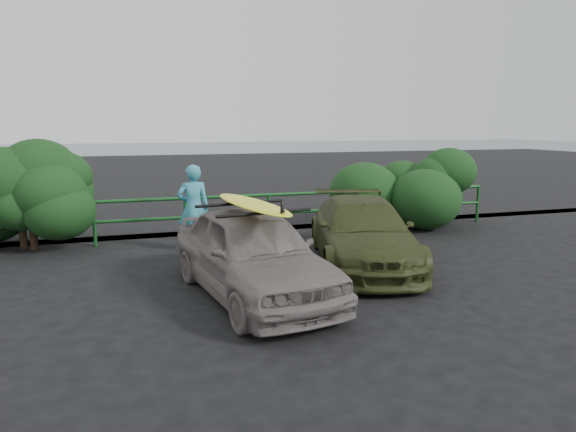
% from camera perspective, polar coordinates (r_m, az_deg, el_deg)
% --- Properties ---
extents(ground, '(80.00, 80.00, 0.00)m').
position_cam_1_polar(ground, '(7.72, 0.28, -10.21)').
color(ground, black).
extents(ocean, '(200.00, 200.00, 0.00)m').
position_cam_1_polar(ocean, '(67.00, -15.30, 7.51)').
color(ocean, '#546267').
rests_on(ocean, ground).
extents(guardrail, '(14.00, 0.08, 1.04)m').
position_cam_1_polar(guardrail, '(12.29, -6.66, -0.06)').
color(guardrail, '#154C1D').
rests_on(guardrail, ground).
extents(shrub_left, '(3.20, 2.40, 2.17)m').
position_cam_1_polar(shrub_left, '(12.69, -28.91, 1.64)').
color(shrub_left, '#163B16').
rests_on(shrub_left, ground).
extents(shrub_right, '(3.20, 2.40, 1.93)m').
position_cam_1_polar(shrub_right, '(14.43, 12.87, 3.06)').
color(shrub_right, '#163B16').
rests_on(shrub_right, ground).
extents(sedan, '(2.29, 4.29, 1.39)m').
position_cam_1_polar(sedan, '(8.08, -3.97, -4.14)').
color(sedan, slate).
rests_on(sedan, ground).
extents(olive_vehicle, '(2.85, 4.65, 1.26)m').
position_cam_1_polar(olive_vehicle, '(10.02, 8.26, -1.80)').
color(olive_vehicle, '#373F1B').
rests_on(olive_vehicle, ground).
extents(man, '(0.70, 0.48, 1.86)m').
position_cam_1_polar(man, '(11.11, -10.45, 0.88)').
color(man, teal).
rests_on(man, ground).
extents(roof_rack, '(1.65, 1.28, 0.05)m').
position_cam_1_polar(roof_rack, '(7.93, -4.04, 0.90)').
color(roof_rack, black).
rests_on(roof_rack, sedan).
extents(surfboard, '(0.96, 2.64, 0.08)m').
position_cam_1_polar(surfboard, '(7.92, -4.04, 1.35)').
color(surfboard, '#FAFF1A').
rests_on(surfboard, roof_rack).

